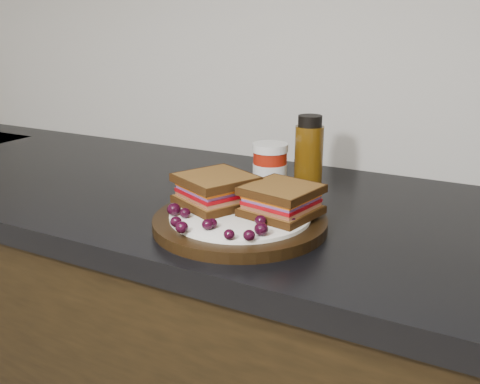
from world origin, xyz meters
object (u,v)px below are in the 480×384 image
at_px(plate, 240,222).
at_px(sandwich_left, 216,190).
at_px(oil_bottle, 309,155).
at_px(condiment_jar, 270,169).

bearing_deg(plate, sandwich_left, 161.05).
bearing_deg(sandwich_left, plate, 5.93).
height_order(plate, sandwich_left, sandwich_left).
height_order(sandwich_left, oil_bottle, oil_bottle).
xyz_separation_m(sandwich_left, oil_bottle, (0.08, 0.21, 0.03)).
bearing_deg(sandwich_left, condiment_jar, 106.65).
height_order(sandwich_left, condiment_jar, condiment_jar).
distance_m(sandwich_left, oil_bottle, 0.22).
height_order(plate, oil_bottle, oil_bottle).
relative_size(plate, condiment_jar, 2.82).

